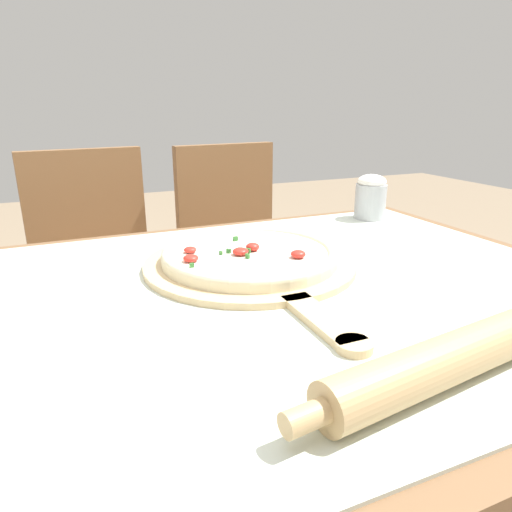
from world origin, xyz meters
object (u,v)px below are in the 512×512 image
object	(u,v)px
pizza	(250,254)
chair_left	(98,270)
chair_right	(237,252)
flour_cup	(371,196)
pizza_peel	(253,266)
rolling_pin	(459,355)

from	to	relation	value
pizza	chair_left	size ratio (longest dim) A/B	0.38
pizza	chair_right	bearing A→B (deg)	71.01
flour_cup	chair_right	bearing A→B (deg)	114.06
pizza_peel	pizza	xyz separation A→B (m)	(-0.00, 0.02, 0.02)
rolling_pin	chair_left	bearing A→B (deg)	105.38
flour_cup	rolling_pin	bearing A→B (deg)	-119.24
chair_right	flour_cup	distance (m)	0.59
pizza	flour_cup	world-z (taller)	flour_cup
rolling_pin	pizza_peel	bearing A→B (deg)	99.86
rolling_pin	flour_cup	bearing A→B (deg)	60.76
rolling_pin	chair_right	distance (m)	1.19
chair_right	flour_cup	xyz separation A→B (m)	(0.21, -0.47, 0.27)
pizza	rolling_pin	bearing A→B (deg)	-80.44
chair_right	flour_cup	bearing A→B (deg)	-71.95
pizza_peel	chair_left	distance (m)	0.79
chair_right	flour_cup	world-z (taller)	chair_right
chair_left	pizza	bearing A→B (deg)	-77.68
pizza	chair_right	world-z (taller)	chair_right
chair_left	chair_right	size ratio (longest dim) A/B	1.00
rolling_pin	flour_cup	size ratio (longest dim) A/B	3.96
chair_left	chair_right	distance (m)	0.49
pizza_peel	rolling_pin	distance (m)	0.44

